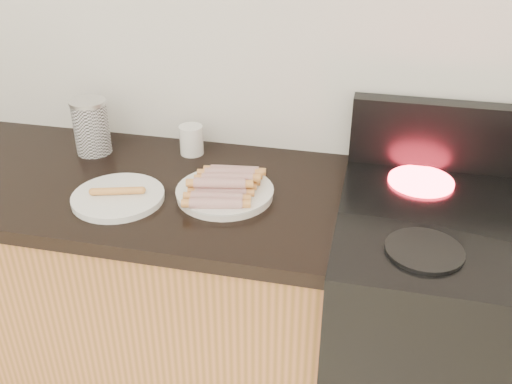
% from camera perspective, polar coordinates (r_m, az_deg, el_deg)
% --- Properties ---
extents(wall_back, '(4.00, 0.04, 2.60)m').
position_cam_1_polar(wall_back, '(1.73, -3.42, 17.01)').
color(wall_back, silver).
rests_on(wall_back, ground).
extents(cabinet_base, '(2.20, 0.59, 0.86)m').
position_cam_1_polar(cabinet_base, '(2.16, -23.50, -8.59)').
color(cabinet_base, '#A36238').
rests_on(cabinet_base, floor).
extents(stove, '(0.76, 0.65, 0.91)m').
position_cam_1_polar(stove, '(1.81, 19.73, -15.06)').
color(stove, black).
rests_on(stove, floor).
extents(stove_panel, '(0.76, 0.06, 0.20)m').
position_cam_1_polar(stove_panel, '(1.74, 22.06, 4.90)').
color(stove_panel, black).
rests_on(stove_panel, stove).
extents(burner_near_left, '(0.18, 0.18, 0.01)m').
position_cam_1_polar(burner_near_left, '(1.37, 16.48, -5.61)').
color(burner_near_left, black).
rests_on(burner_near_left, stove).
extents(burner_far_left, '(0.18, 0.18, 0.01)m').
position_cam_1_polar(burner_far_left, '(1.66, 16.16, 1.06)').
color(burner_far_left, '#FF1E2D').
rests_on(burner_far_left, stove).
extents(main_plate, '(0.33, 0.33, 0.02)m').
position_cam_1_polar(main_plate, '(1.55, -3.13, -0.16)').
color(main_plate, silver).
rests_on(main_plate, counter_slab).
extents(side_plate, '(0.28, 0.28, 0.02)m').
position_cam_1_polar(side_plate, '(1.57, -13.62, -0.50)').
color(side_plate, white).
rests_on(side_plate, counter_slab).
extents(hotdog_pile, '(0.14, 0.24, 0.05)m').
position_cam_1_polar(hotdog_pile, '(1.53, -3.16, 0.84)').
color(hotdog_pile, brown).
rests_on(hotdog_pile, main_plate).
extents(plain_sausages, '(0.13, 0.06, 0.02)m').
position_cam_1_polar(plain_sausages, '(1.56, -13.70, 0.10)').
color(plain_sausages, tan).
rests_on(plain_sausages, side_plate).
extents(canister, '(0.11, 0.11, 0.17)m').
position_cam_1_polar(canister, '(1.83, -16.15, 6.29)').
color(canister, silver).
rests_on(canister, counter_slab).
extents(mug, '(0.10, 0.10, 0.09)m').
position_cam_1_polar(mug, '(1.78, -6.47, 5.19)').
color(mug, white).
rests_on(mug, counter_slab).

